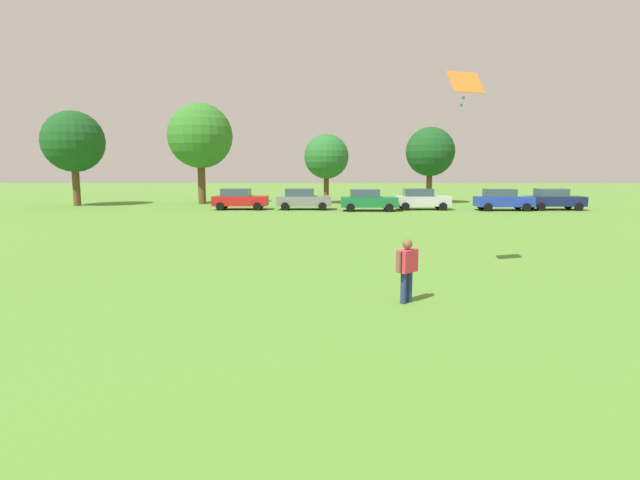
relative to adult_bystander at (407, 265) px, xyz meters
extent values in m
plane|color=#568C33|center=(-4.70, 15.24, -0.96)|extent=(160.00, 160.00, 0.00)
cylinder|color=navy|center=(-0.09, -0.08, -0.56)|extent=(0.15, 0.15, 0.79)
cylinder|color=navy|center=(0.09, 0.08, -0.56)|extent=(0.15, 0.15, 0.79)
cube|color=#D8334C|center=(0.00, 0.00, 0.11)|extent=(0.58, 0.58, 0.56)
cylinder|color=brown|center=(-0.23, -0.23, 0.13)|extent=(0.12, 0.12, 0.53)
cylinder|color=brown|center=(0.23, 0.23, 0.13)|extent=(0.12, 0.12, 0.53)
sphere|color=brown|center=(0.00, 0.00, 0.53)|extent=(0.25, 0.25, 0.25)
cube|color=orange|center=(2.23, 3.68, 4.98)|extent=(1.19, 0.83, 0.69)
sphere|color=#3FBFE5|center=(2.23, 3.68, 4.73)|extent=(0.10, 0.10, 0.10)
sphere|color=#3FBFE5|center=(2.18, 3.68, 4.51)|extent=(0.10, 0.10, 0.10)
sphere|color=#3FBFE5|center=(2.13, 3.68, 4.29)|extent=(0.10, 0.10, 0.10)
cube|color=red|center=(-8.97, 28.18, -0.26)|extent=(4.30, 1.80, 0.76)
cube|color=#334756|center=(-9.32, 28.18, 0.42)|extent=(2.24, 1.58, 0.60)
cylinder|color=black|center=(-7.51, 29.08, -0.64)|extent=(0.64, 0.22, 0.64)
cylinder|color=black|center=(-7.51, 27.28, -0.64)|extent=(0.64, 0.22, 0.64)
cylinder|color=black|center=(-10.43, 29.08, -0.64)|extent=(0.64, 0.22, 0.64)
cylinder|color=black|center=(-10.43, 27.28, -0.64)|extent=(0.64, 0.22, 0.64)
cube|color=slate|center=(-3.89, 28.24, -0.26)|extent=(4.30, 1.80, 0.76)
cube|color=#334756|center=(-4.23, 28.24, 0.42)|extent=(2.24, 1.58, 0.60)
cylinder|color=black|center=(-2.42, 29.14, -0.64)|extent=(0.64, 0.22, 0.64)
cylinder|color=black|center=(-2.42, 27.34, -0.64)|extent=(0.64, 0.22, 0.64)
cylinder|color=black|center=(-5.35, 29.14, -0.64)|extent=(0.64, 0.22, 0.64)
cylinder|color=black|center=(-5.35, 27.34, -0.64)|extent=(0.64, 0.22, 0.64)
cube|color=#196B38|center=(1.18, 27.01, -0.26)|extent=(4.30, 1.80, 0.76)
cube|color=#334756|center=(0.83, 27.01, 0.42)|extent=(2.24, 1.58, 0.60)
cylinder|color=black|center=(2.64, 27.91, -0.64)|extent=(0.64, 0.22, 0.64)
cylinder|color=black|center=(2.64, 26.11, -0.64)|extent=(0.64, 0.22, 0.64)
cylinder|color=black|center=(-0.28, 27.91, -0.64)|extent=(0.64, 0.22, 0.64)
cylinder|color=black|center=(-0.28, 26.11, -0.64)|extent=(0.64, 0.22, 0.64)
cube|color=silver|center=(5.50, 28.29, -0.26)|extent=(4.30, 1.80, 0.76)
cube|color=#334756|center=(5.16, 28.29, 0.42)|extent=(2.24, 1.58, 0.60)
cylinder|color=black|center=(6.96, 29.19, -0.64)|extent=(0.64, 0.22, 0.64)
cylinder|color=black|center=(6.96, 27.39, -0.64)|extent=(0.64, 0.22, 0.64)
cylinder|color=black|center=(4.04, 29.19, -0.64)|extent=(0.64, 0.22, 0.64)
cylinder|color=black|center=(4.04, 27.39, -0.64)|extent=(0.64, 0.22, 0.64)
cube|color=#1E38AD|center=(11.74, 27.68, -0.26)|extent=(4.30, 1.80, 0.76)
cube|color=#334756|center=(11.39, 27.68, 0.42)|extent=(2.24, 1.58, 0.60)
cylinder|color=black|center=(13.20, 28.58, -0.64)|extent=(0.64, 0.22, 0.64)
cylinder|color=black|center=(13.20, 26.78, -0.64)|extent=(0.64, 0.22, 0.64)
cylinder|color=black|center=(10.27, 28.58, -0.64)|extent=(0.64, 0.22, 0.64)
cylinder|color=black|center=(10.27, 26.78, -0.64)|extent=(0.64, 0.22, 0.64)
cube|color=#141E4C|center=(15.98, 28.24, -0.26)|extent=(4.30, 1.80, 0.76)
cube|color=#334756|center=(15.64, 28.24, 0.42)|extent=(2.24, 1.58, 0.60)
cylinder|color=black|center=(17.44, 29.14, -0.64)|extent=(0.64, 0.22, 0.64)
cylinder|color=black|center=(17.44, 27.34, -0.64)|extent=(0.64, 0.22, 0.64)
cylinder|color=black|center=(14.52, 29.14, -0.64)|extent=(0.64, 0.22, 0.64)
cylinder|color=black|center=(14.52, 27.34, -0.64)|extent=(0.64, 0.22, 0.64)
cylinder|color=brown|center=(-23.98, 31.97, 0.70)|extent=(0.61, 0.61, 3.32)
sphere|color=#194C1E|center=(-23.98, 31.97, 4.59)|extent=(5.24, 5.24, 5.24)
cylinder|color=brown|center=(-13.56, 34.34, 0.89)|extent=(0.68, 0.68, 3.69)
sphere|color=#337528|center=(-13.56, 34.34, 5.21)|extent=(5.82, 5.82, 5.82)
cylinder|color=brown|center=(-2.16, 35.13, 0.34)|extent=(0.48, 0.48, 2.59)
sphere|color=#286B2D|center=(-2.16, 35.13, 3.37)|extent=(4.09, 4.09, 4.09)
cylinder|color=brown|center=(7.44, 35.58, 0.47)|extent=(0.53, 0.53, 2.86)
sphere|color=#194C1E|center=(7.44, 35.58, 3.82)|extent=(4.51, 4.51, 4.51)
camera|label=1|loc=(-1.96, -12.53, 2.42)|focal=28.75mm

